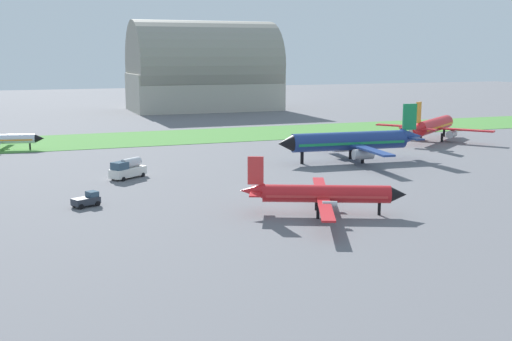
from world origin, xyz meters
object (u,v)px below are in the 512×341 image
(fuel_truck_near_gate, at_px, (127,169))
(pushback_tug_midfield, at_px, (87,200))
(airplane_foreground_turboprop, at_px, (323,194))
(airplane_parked_jet_far, at_px, (433,126))
(airplane_midfield_jet, at_px, (352,141))

(fuel_truck_near_gate, relative_size, pushback_tug_midfield, 1.66)
(airplane_foreground_turboprop, height_order, fuel_truck_near_gate, airplane_foreground_turboprop)
(airplane_foreground_turboprop, height_order, airplane_parked_jet_far, airplane_parked_jet_far)
(airplane_parked_jet_far, xyz_separation_m, fuel_truck_near_gate, (-75.22, -21.47, -1.97))
(fuel_truck_near_gate, xyz_separation_m, pushback_tug_midfield, (-8.39, -18.01, -0.67))
(fuel_truck_near_gate, bearing_deg, airplane_foreground_turboprop, 84.33)
(airplane_foreground_turboprop, relative_size, fuel_truck_near_gate, 3.52)
(airplane_midfield_jet, relative_size, fuel_truck_near_gate, 4.56)
(airplane_midfield_jet, bearing_deg, airplane_foreground_turboprop, 60.59)
(airplane_midfield_jet, height_order, fuel_truck_near_gate, airplane_midfield_jet)
(airplane_midfield_jet, distance_m, fuel_truck_near_gate, 43.07)
(airplane_parked_jet_far, xyz_separation_m, pushback_tug_midfield, (-83.61, -39.49, -2.64))
(airplane_foreground_turboprop, height_order, pushback_tug_midfield, airplane_foreground_turboprop)
(airplane_midfield_jet, bearing_deg, fuel_truck_near_gate, 7.16)
(airplane_foreground_turboprop, bearing_deg, pushback_tug_midfield, 174.78)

